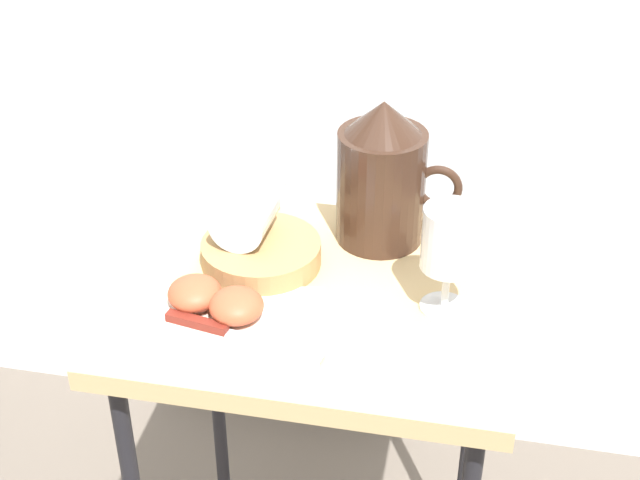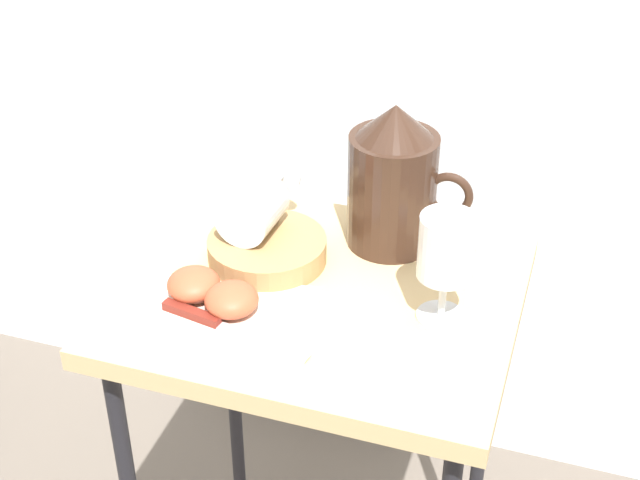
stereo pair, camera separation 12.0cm
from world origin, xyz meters
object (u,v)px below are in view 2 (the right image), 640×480
at_px(apple_half_right, 232,299).
at_px(knife, 213,322).
at_px(basket_tray, 267,250).
at_px(apple_half_left, 194,284).
at_px(pitcher, 393,188).
at_px(wine_glass_upright, 446,253).
at_px(wine_glass_tipped_near, 253,208).
at_px(table, 320,337).

bearing_deg(apple_half_right, knife, -111.46).
distance_m(basket_tray, apple_half_left, 0.13).
distance_m(pitcher, wine_glass_upright, 0.19).
height_order(basket_tray, apple_half_left, apple_half_left).
bearing_deg(pitcher, knife, -121.73).
bearing_deg(apple_half_left, basket_tray, 62.90).
bearing_deg(apple_half_left, wine_glass_tipped_near, 74.74).
xyz_separation_m(pitcher, apple_half_right, (-0.15, -0.23, -0.06)).
relative_size(basket_tray, apple_half_left, 2.37).
relative_size(basket_tray, wine_glass_tipped_near, 1.10).
height_order(apple_half_right, knife, apple_half_right).
height_order(basket_tray, wine_glass_upright, wine_glass_upright).
bearing_deg(apple_half_left, knife, -45.32).
bearing_deg(pitcher, table, -112.26).
bearing_deg(wine_glass_tipped_near, table, -26.62).
bearing_deg(pitcher, basket_tray, -146.31).
bearing_deg(pitcher, wine_glass_tipped_near, -153.54).
distance_m(wine_glass_upright, apple_half_right, 0.28).
xyz_separation_m(table, pitcher, (0.06, 0.15, 0.17)).
bearing_deg(wine_glass_tipped_near, wine_glass_upright, -13.51).
bearing_deg(apple_half_right, pitcher, 56.97).
distance_m(wine_glass_tipped_near, apple_half_left, 0.14).
relative_size(table, apple_half_right, 10.28).
bearing_deg(apple_half_left, table, 25.11).
bearing_deg(wine_glass_tipped_near, pitcher, 26.46).
distance_m(basket_tray, wine_glass_tipped_near, 0.06).
bearing_deg(wine_glass_upright, apple_half_right, -163.50).
xyz_separation_m(basket_tray, wine_glass_tipped_near, (-0.02, 0.01, 0.06)).
distance_m(table, pitcher, 0.23).
bearing_deg(table, pitcher, 67.74).
bearing_deg(pitcher, apple_half_right, -123.03).
bearing_deg(basket_tray, apple_half_left, -117.10).
height_order(wine_glass_tipped_near, apple_half_left, wine_glass_tipped_near).
height_order(table, pitcher, pitcher).
bearing_deg(wine_glass_upright, apple_half_left, -169.12).
bearing_deg(table, wine_glass_tipped_near, 153.38).
relative_size(pitcher, wine_glass_upright, 1.42).
height_order(table, apple_half_left, apple_half_left).
height_order(basket_tray, knife, basket_tray).
xyz_separation_m(wine_glass_upright, knife, (-0.27, -0.11, -0.09)).
xyz_separation_m(table, apple_half_right, (-0.09, -0.09, 0.11)).
height_order(wine_glass_upright, apple_half_right, wine_glass_upright).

